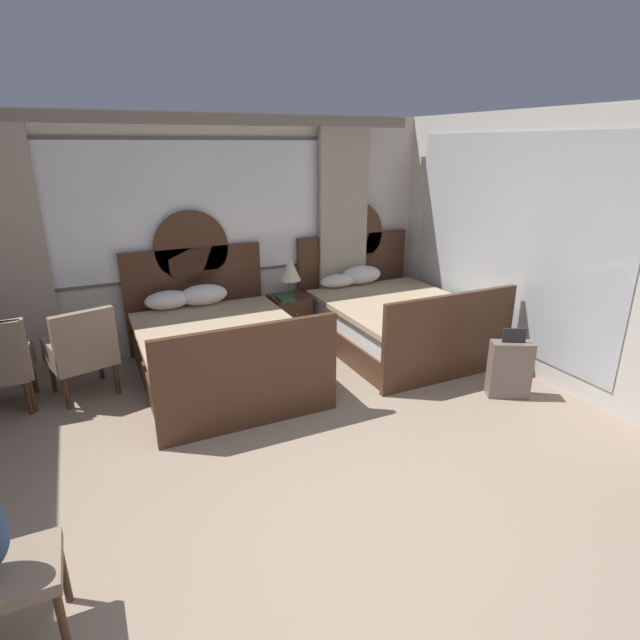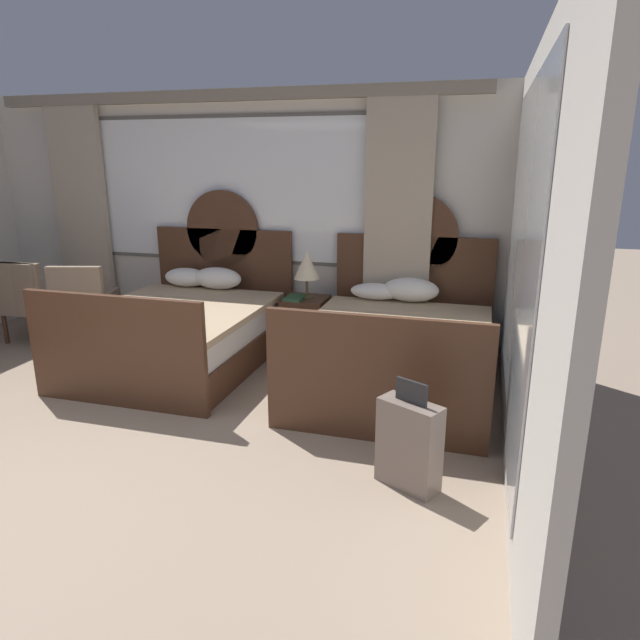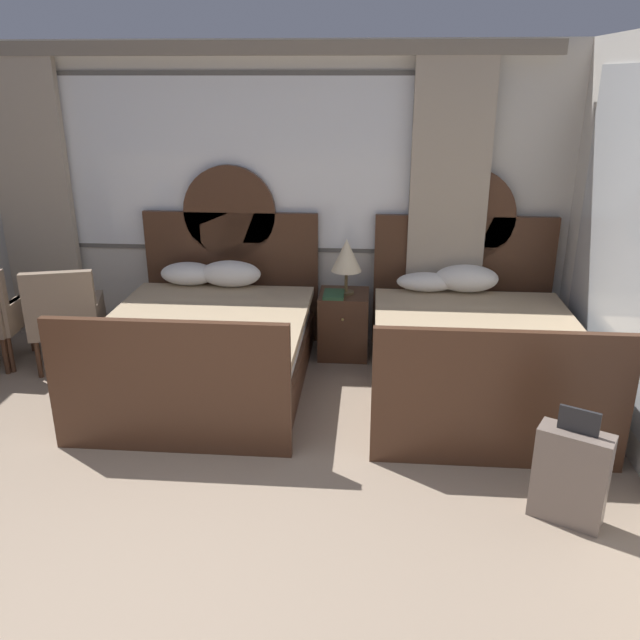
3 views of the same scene
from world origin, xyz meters
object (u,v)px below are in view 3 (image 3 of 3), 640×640
object	(u,v)px
table_lamp_on_nightstand	(347,256)
suitcase_on_floor	(570,476)
bed_near_window	(209,342)
bed_near_mirror	(474,350)
nightstand_between_beds	(344,324)
armchair_by_window_left	(65,315)
book_on_nightstand	(334,294)

from	to	relation	value
table_lamp_on_nightstand	suitcase_on_floor	xyz separation A→B (m)	(1.37, -2.28, -0.64)
bed_near_window	bed_near_mirror	bearing A→B (deg)	-0.01
bed_near_window	suitcase_on_floor	bearing A→B (deg)	-33.29
nightstand_between_beds	suitcase_on_floor	xyz separation A→B (m)	(1.39, -2.28, -0.00)
nightstand_between_beds	armchair_by_window_left	bearing A→B (deg)	-168.23
bed_near_mirror	suitcase_on_floor	world-z (taller)	bed_near_mirror
armchair_by_window_left	suitcase_on_floor	world-z (taller)	armchair_by_window_left
bed_near_mirror	suitcase_on_floor	size ratio (longest dim) A/B	3.00
armchair_by_window_left	suitcase_on_floor	xyz separation A→B (m)	(3.75, -1.79, -0.20)
armchair_by_window_left	suitcase_on_floor	bearing A→B (deg)	-25.52
table_lamp_on_nightstand	book_on_nightstand	bearing A→B (deg)	-140.26
nightstand_between_beds	armchair_by_window_left	distance (m)	2.41
bed_near_window	table_lamp_on_nightstand	size ratio (longest dim) A/B	4.32
bed_near_window	table_lamp_on_nightstand	bearing A→B (deg)	30.95
table_lamp_on_nightstand	suitcase_on_floor	size ratio (longest dim) A/B	0.69
bed_near_window	book_on_nightstand	world-z (taller)	bed_near_window
armchair_by_window_left	bed_near_mirror	bearing A→B (deg)	-2.82
bed_near_window	bed_near_mirror	size ratio (longest dim) A/B	1.00
nightstand_between_beds	book_on_nightstand	world-z (taller)	book_on_nightstand
bed_near_window	suitcase_on_floor	xyz separation A→B (m)	(2.47, -1.62, -0.06)
nightstand_between_beds	armchair_by_window_left	world-z (taller)	armchair_by_window_left
table_lamp_on_nightstand	bed_near_window	bearing A→B (deg)	-149.05
bed_near_window	armchair_by_window_left	distance (m)	1.30
table_lamp_on_nightstand	armchair_by_window_left	distance (m)	2.46
suitcase_on_floor	nightstand_between_beds	bearing A→B (deg)	121.40
table_lamp_on_nightstand	book_on_nightstand	world-z (taller)	table_lamp_on_nightstand
armchair_by_window_left	nightstand_between_beds	bearing A→B (deg)	11.77
armchair_by_window_left	book_on_nightstand	bearing A→B (deg)	10.05
book_on_nightstand	bed_near_window	bearing A→B (deg)	-150.08
bed_near_mirror	suitcase_on_floor	distance (m)	1.65
table_lamp_on_nightstand	armchair_by_window_left	world-z (taller)	table_lamp_on_nightstand
bed_near_mirror	bed_near_window	bearing A→B (deg)	179.99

